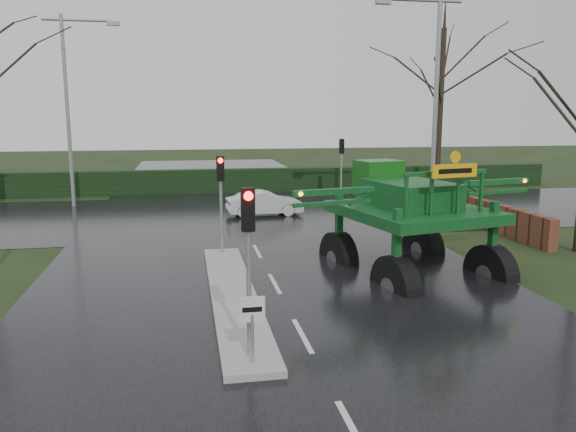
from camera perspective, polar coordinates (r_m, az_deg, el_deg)
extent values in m
plane|color=black|center=(12.89, 1.47, -12.12)|extent=(140.00, 140.00, 0.00)
cube|color=black|center=(22.34, -3.79, -2.44)|extent=(14.00, 80.00, 0.02)
cube|color=black|center=(28.20, -5.20, 0.21)|extent=(80.00, 12.00, 0.02)
cube|color=gray|center=(15.48, -5.60, -7.95)|extent=(1.20, 10.00, 0.16)
cube|color=black|center=(35.99, -6.38, 3.56)|extent=(44.00, 0.90, 1.50)
cube|color=#592D1E|center=(30.85, 14.60, 1.90)|extent=(0.40, 20.00, 1.20)
cylinder|color=gray|center=(11.08, -3.64, -12.36)|extent=(0.07, 0.07, 1.00)
cube|color=silver|center=(10.86, -3.67, -9.44)|extent=(0.50, 0.04, 0.50)
cube|color=black|center=(10.84, -3.66, -9.48)|extent=(0.38, 0.01, 0.10)
cylinder|color=gray|center=(11.18, -4.01, -6.17)|extent=(0.10, 0.10, 3.50)
cube|color=black|center=(10.87, -4.09, 0.67)|extent=(0.26, 0.22, 0.85)
sphere|color=#FF0C07|center=(10.70, -4.04, 2.03)|extent=(0.18, 0.18, 0.18)
cylinder|color=gray|center=(19.45, -6.81, 0.85)|extent=(0.10, 0.10, 3.50)
cube|color=black|center=(19.28, -6.89, 4.81)|extent=(0.26, 0.22, 0.85)
sphere|color=#FF0C07|center=(19.13, -6.88, 5.61)|extent=(0.18, 0.18, 0.18)
cylinder|color=gray|center=(33.05, 5.43, 4.74)|extent=(0.10, 0.10, 3.50)
cube|color=black|center=(32.95, 5.47, 7.07)|extent=(0.26, 0.22, 0.85)
sphere|color=#FF0C07|center=(33.06, 5.42, 7.57)|extent=(0.18, 0.18, 0.18)
cylinder|color=gray|center=(26.08, 14.73, 10.14)|extent=(0.20, 0.20, 10.00)
cylinder|color=gray|center=(26.19, 13.53, 20.54)|extent=(3.52, 0.14, 0.14)
cube|color=gray|center=(25.54, 9.66, 20.67)|extent=(0.65, 0.30, 0.20)
cylinder|color=gray|center=(32.23, -21.49, 9.73)|extent=(0.20, 0.20, 10.00)
cylinder|color=gray|center=(32.45, -20.60, 18.13)|extent=(3.52, 0.14, 0.14)
cube|color=gray|center=(32.19, -17.34, 18.16)|extent=(0.65, 0.30, 0.20)
cylinder|color=black|center=(36.13, 15.21, 10.06)|extent=(0.32, 0.32, 10.00)
cone|color=black|center=(36.61, 15.66, 19.16)|extent=(0.24, 0.24, 2.50)
cylinder|color=black|center=(16.86, 2.72, -3.27)|extent=(0.93, 2.00, 1.93)
cylinder|color=#595B56|center=(16.86, 2.72, -3.27)|extent=(0.70, 0.78, 0.68)
cube|color=#0B3F11|center=(16.62, 2.75, 0.78)|extent=(0.25, 0.25, 2.22)
cylinder|color=black|center=(18.58, 12.45, -2.23)|extent=(0.93, 2.00, 1.93)
cylinder|color=#595B56|center=(18.58, 12.45, -2.23)|extent=(0.70, 0.78, 0.68)
cube|color=#0B3F11|center=(18.37, 12.59, 1.45)|extent=(0.25, 0.25, 2.22)
cylinder|color=black|center=(13.91, 8.91, -6.33)|extent=(0.93, 2.00, 1.93)
cylinder|color=#595B56|center=(13.91, 8.91, -6.33)|extent=(0.70, 0.78, 0.68)
cube|color=#0B3F11|center=(13.62, 9.05, -1.46)|extent=(0.25, 0.25, 2.22)
cylinder|color=black|center=(15.96, 19.65, -4.65)|extent=(0.93, 2.00, 1.93)
cylinder|color=#595B56|center=(15.96, 19.65, -4.65)|extent=(0.70, 0.78, 0.68)
cube|color=#0B3F11|center=(15.70, 19.91, -0.39)|extent=(0.25, 0.25, 2.22)
cube|color=#0B3F11|center=(15.88, 11.16, 2.44)|extent=(4.95, 5.40, 0.34)
cube|color=#0B3F11|center=(15.98, 10.84, 4.42)|extent=(2.70, 3.28, 0.87)
cube|color=#145715|center=(17.59, 7.40, 6.14)|extent=(1.66, 1.44, 1.26)
cube|color=#0B3F11|center=(14.50, 14.77, 7.13)|extent=(2.85, 0.73, 0.12)
cube|color=#0B3F11|center=(13.95, 1.53, 5.17)|extent=(2.49, 0.71, 0.17)
sphere|color=orange|center=(13.46, -2.44, 4.97)|extent=(0.14, 0.14, 0.14)
cube|color=#0B3F11|center=(17.42, 20.50, 5.54)|extent=(2.49, 0.71, 0.17)
sphere|color=orange|center=(18.09, 23.18, 5.51)|extent=(0.14, 0.14, 0.14)
cube|color=#EAA70C|center=(14.20, 15.74, 7.42)|extent=(1.52, 0.39, 0.39)
cube|color=black|center=(14.20, 15.74, 7.42)|extent=(1.13, 0.26, 0.14)
cylinder|color=#EAA70C|center=(14.18, 15.82, 8.97)|extent=(0.35, 0.11, 0.35)
imported|color=silver|center=(27.67, -2.41, 0.04)|extent=(3.79, 1.52, 1.23)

